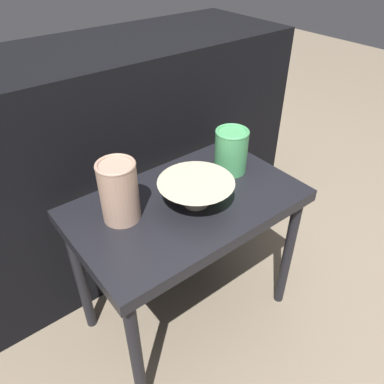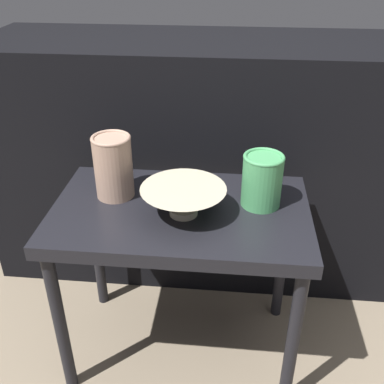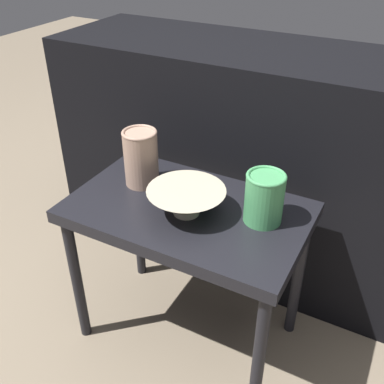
{
  "view_description": "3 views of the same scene",
  "coord_description": "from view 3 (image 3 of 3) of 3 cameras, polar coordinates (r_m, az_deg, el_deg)",
  "views": [
    {
      "loc": [
        -0.55,
        -0.73,
        1.26
      ],
      "look_at": [
        -0.02,
        -0.06,
        0.63
      ],
      "focal_mm": 35.0,
      "sensor_mm": 36.0,
      "label": 1
    },
    {
      "loc": [
        0.14,
        -1.05,
        1.22
      ],
      "look_at": [
        0.03,
        -0.01,
        0.61
      ],
      "focal_mm": 42.0,
      "sensor_mm": 36.0,
      "label": 2
    },
    {
      "loc": [
        0.53,
        -0.97,
        1.32
      ],
      "look_at": [
        0.02,
        -0.01,
        0.61
      ],
      "focal_mm": 42.0,
      "sensor_mm": 36.0,
      "label": 3
    }
  ],
  "objects": [
    {
      "name": "ground_plane",
      "position": [
        1.72,
        -0.49,
        -17.11
      ],
      "size": [
        8.0,
        8.0,
        0.0
      ],
      "primitive_type": "plane",
      "color": "#7F705B"
    },
    {
      "name": "table",
      "position": [
        1.39,
        -0.58,
        -4.21
      ],
      "size": [
        0.72,
        0.44,
        0.55
      ],
      "color": "black",
      "rests_on": "ground_plane"
    },
    {
      "name": "couch_backdrop",
      "position": [
        1.81,
        7.42,
        3.83
      ],
      "size": [
        1.53,
        0.5,
        0.9
      ],
      "color": "black",
      "rests_on": "ground_plane"
    },
    {
      "name": "bowl",
      "position": [
        1.3,
        -0.73,
        -0.94
      ],
      "size": [
        0.23,
        0.23,
        0.08
      ],
      "color": "#B2A88E",
      "rests_on": "table"
    },
    {
      "name": "vase_textured_left",
      "position": [
        1.43,
        -6.5,
        4.44
      ],
      "size": [
        0.11,
        0.11,
        0.18
      ],
      "color": "tan",
      "rests_on": "table"
    },
    {
      "name": "vase_colorful_right",
      "position": [
        1.27,
        9.17,
        -0.65
      ],
      "size": [
        0.11,
        0.11,
        0.15
      ],
      "color": "#47995B",
      "rests_on": "table"
    }
  ]
}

